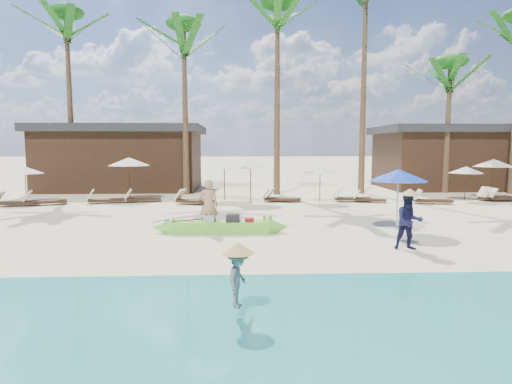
{
  "coord_description": "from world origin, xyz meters",
  "views": [
    {
      "loc": [
        -0.14,
        -11.82,
        2.86
      ],
      "look_at": [
        0.41,
        2.0,
        1.4
      ],
      "focal_mm": 30.0,
      "sensor_mm": 36.0,
      "label": 1
    }
  ],
  "objects": [
    {
      "name": "resort_parasol_4",
      "position": [
        -6.14,
        11.76,
        2.07
      ],
      "size": [
        2.23,
        2.23,
        2.3
      ],
      "color": "#3C2718",
      "rests_on": "ground"
    },
    {
      "name": "ground",
      "position": [
        0.0,
        0.0,
        0.0
      ],
      "size": [
        240.0,
        240.0,
        0.0
      ],
      "primitive_type": "plane",
      "color": "beige",
      "rests_on": "ground"
    },
    {
      "name": "lounger_4_right",
      "position": [
        -5.27,
        10.51,
        0.21
      ],
      "size": [
        1.92,
        1.01,
        0.62
      ],
      "rotation": [
        0.0,
        0.0,
        0.26
      ],
      "color": "#3C2718",
      "rests_on": "ground"
    },
    {
      "name": "resort_parasol_9",
      "position": [
        14.03,
        11.48,
        1.98
      ],
      "size": [
        2.13,
        2.13,
        2.2
      ],
      "color": "#3C2718",
      "rests_on": "ground"
    },
    {
      "name": "lounger_9_left",
      "position": [
        13.81,
        10.07,
        0.21
      ],
      "size": [
        1.87,
        0.61,
        0.63
      ],
      "rotation": [
        0.0,
        0.0,
        0.02
      ],
      "color": "#3C2718",
      "rests_on": "ground"
    },
    {
      "name": "lounger_6_left",
      "position": [
        2.14,
        10.5,
        0.2
      ],
      "size": [
        1.84,
        0.94,
        0.6
      ],
      "rotation": [
        0.0,
        0.0,
        -0.24
      ],
      "color": "#3C2718",
      "rests_on": "ground"
    },
    {
      "name": "resort_parasol_7",
      "position": [
        4.03,
        10.01,
        1.73
      ],
      "size": [
        1.86,
        1.86,
        1.92
      ],
      "color": "#3C2718",
      "rests_on": "ground"
    },
    {
      "name": "tourist",
      "position": [
        -1.18,
        2.6,
        0.89
      ],
      "size": [
        0.67,
        0.46,
        1.78
      ],
      "primitive_type": "imported",
      "rotation": [
        0.0,
        0.0,
        3.2
      ],
      "color": "tan",
      "rests_on": "ground"
    },
    {
      "name": "resort_parasol_8",
      "position": [
        11.99,
        10.53,
        1.65
      ],
      "size": [
        1.78,
        1.78,
        1.83
      ],
      "color": "#3C2718",
      "rests_on": "ground"
    },
    {
      "name": "palm_3",
      "position": [
        -3.36,
        14.27,
        8.58
      ],
      "size": [
        2.08,
        2.08,
        10.52
      ],
      "color": "brown",
      "rests_on": "ground"
    },
    {
      "name": "lounger_9_right",
      "position": [
        13.52,
        10.41,
        0.22
      ],
      "size": [
        2.05,
        1.09,
        0.67
      ],
      "rotation": [
        0.0,
        0.0,
        0.26
      ],
      "color": "#3C2718",
      "rests_on": "ground"
    },
    {
      "name": "lounger_3_right",
      "position": [
        -9.83,
        9.53,
        0.22
      ],
      "size": [
        2.06,
        1.2,
        0.67
      ],
      "rotation": [
        0.0,
        0.0,
        0.32
      ],
      "color": "#3C2718",
      "rests_on": "ground"
    },
    {
      "name": "pavilion_east",
      "position": [
        14.0,
        17.5,
        2.2
      ],
      "size": [
        8.8,
        6.6,
        4.3
      ],
      "color": "#3C2718",
      "rests_on": "ground"
    },
    {
      "name": "resort_parasol_3",
      "position": [
        -11.11,
        10.49,
        1.69
      ],
      "size": [
        1.82,
        1.82,
        1.87
      ],
      "color": "#3C2718",
      "rests_on": "ground"
    },
    {
      "name": "vendor_yellow",
      "position": [
        -0.17,
        -4.86,
        0.67
      ],
      "size": [
        0.52,
        0.71,
        0.98
      ],
      "primitive_type": "imported",
      "rotation": [
        0.0,
        0.0,
        1.29
      ],
      "color": "gray",
      "rests_on": "ground"
    },
    {
      "name": "pavilion_west",
      "position": [
        -8.0,
        17.5,
        2.19
      ],
      "size": [
        10.8,
        6.6,
        4.3
      ],
      "color": "#3C2718",
      "rests_on": "ground"
    },
    {
      "name": "wet_sand_strip",
      "position": [
        0.0,
        -5.0,
        0.0
      ],
      "size": [
        240.0,
        4.5,
        0.01
      ],
      "primitive_type": "cube",
      "color": "tan",
      "rests_on": "ground"
    },
    {
      "name": "lounger_4_left",
      "position": [
        -7.06,
        10.13,
        0.21
      ],
      "size": [
        1.96,
        1.03,
        0.64
      ],
      "rotation": [
        0.0,
        0.0,
        0.25
      ],
      "color": "#3C2718",
      "rests_on": "ground"
    },
    {
      "name": "lounger_7_left",
      "position": [
        5.71,
        10.3,
        0.22
      ],
      "size": [
        1.96,
        0.64,
        0.66
      ],
      "rotation": [
        0.0,
        0.0,
        0.02
      ],
      "color": "#3C2718",
      "rests_on": "ground"
    },
    {
      "name": "palm_5",
      "position": [
        7.45,
        14.38,
        10.82
      ],
      "size": [
        2.08,
        2.08,
        13.6
      ],
      "color": "brown",
      "rests_on": "ground"
    },
    {
      "name": "palm_6",
      "position": [
        12.84,
        14.52,
        7.05
      ],
      "size": [
        2.08,
        2.08,
        8.51
      ],
      "color": "brown",
      "rests_on": "ground"
    },
    {
      "name": "lounger_5_left",
      "position": [
        -2.49,
        9.54,
        0.22
      ],
      "size": [
        2.04,
        1.23,
        0.66
      ],
      "rotation": [
        0.0,
        0.0,
        -0.35
      ],
      "color": "#3C2718",
      "rests_on": "ground"
    },
    {
      "name": "blue_umbrella",
      "position": [
        5.25,
        2.42,
        1.91
      ],
      "size": [
        1.96,
        1.96,
        2.11
      ],
      "color": "#99999E",
      "rests_on": "ground"
    },
    {
      "name": "green_canoe",
      "position": [
        -0.76,
        2.28,
        0.22
      ],
      "size": [
        5.09,
        0.72,
        0.65
      ],
      "rotation": [
        0.0,
        0.0,
        -0.02
      ],
      "color": "#76DA42",
      "rests_on": "ground"
    },
    {
      "name": "lounger_7_right",
      "position": [
        6.56,
        9.96,
        0.19
      ],
      "size": [
        1.74,
        0.99,
        0.56
      ],
      "rotation": [
        0.0,
        0.0,
        -0.31
      ],
      "color": "#3C2718",
      "rests_on": "ground"
    },
    {
      "name": "lounger_6_right",
      "position": [
        1.88,
        10.28,
        0.2
      ],
      "size": [
        1.8,
        0.81,
        0.59
      ],
      "rotation": [
        0.0,
        0.0,
        -0.16
      ],
      "color": "#3C2718",
      "rests_on": "ground"
    },
    {
      "name": "palm_4",
      "position": [
        2.15,
        14.01,
        9.45
      ],
      "size": [
        2.08,
        2.08,
        11.7
      ],
      "color": "brown",
      "rests_on": "ground"
    },
    {
      "name": "palm_2",
      "position": [
        -10.45,
        15.08,
        9.18
      ],
      "size": [
        2.08,
        2.08,
        11.33
      ],
      "color": "brown",
      "rests_on": "ground"
    },
    {
      "name": "lounger_8_left",
      "position": [
        9.53,
        9.27,
        0.22
      ],
      "size": [
        1.97,
        0.83,
        0.65
      ],
      "rotation": [
        0.0,
        0.0,
        -0.13
      ],
      "color": "#3C2718",
      "rests_on": "ground"
    },
    {
      "name": "vendor_green",
      "position": [
        4.58,
        -0.25,
        0.8
      ],
      "size": [
        0.83,
        0.67,
        1.6
      ],
      "primitive_type": "imported",
      "rotation": [
        0.0,
        0.0,
        -0.09
      ],
      "color": "#16173E",
      "rests_on": "ground"
    },
    {
      "name": "resort_parasol_6",
      "position": [
        0.45,
        9.94,
        2.01
      ],
      "size": [
        2.16,
        2.16,
        2.23
      ],
      "color": "#3C2718",
      "rests_on": "ground"
    },
    {
      "name": "lounger_3_left",
      "position": [
        -11.08,
        9.2,
        0.22
      ],
      "size": [
        1.97,
        0.78,
        0.65
      ],
      "rotation": [
        0.0,
        0.0,
        0.1
      ],
      "color": "#3C2718",
      "rests_on": "ground"
    },
    {
      "name": "resort_parasol_5",
      "position": [
        -0.94,
        11.3,
        1.95
      ],
      "size": [
        2.1,
        2.1,
        2.17
      ],
      "color": "#3C2718",
      "rests_on": "ground"
    }
  ]
}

